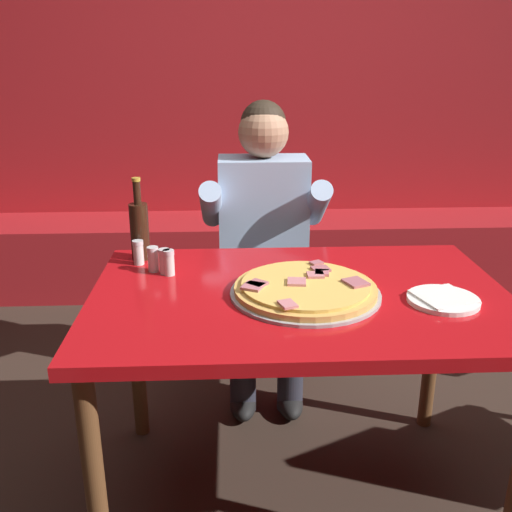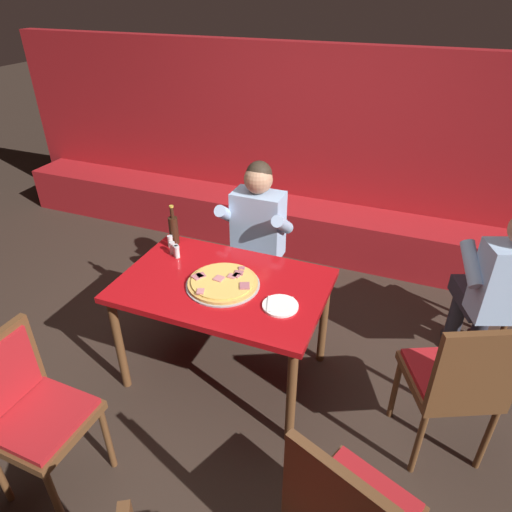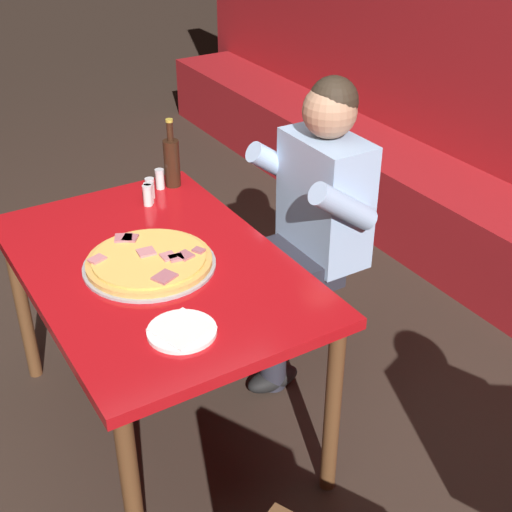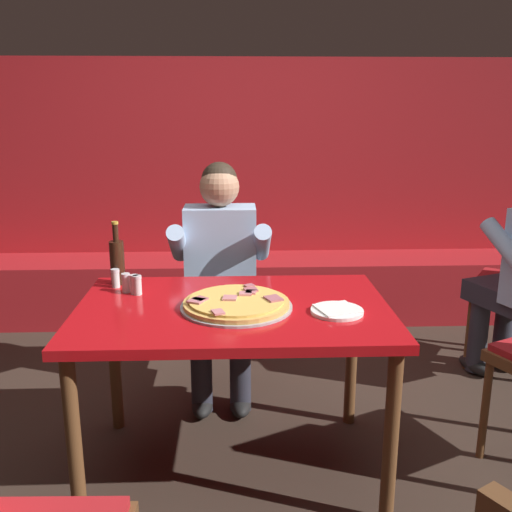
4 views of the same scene
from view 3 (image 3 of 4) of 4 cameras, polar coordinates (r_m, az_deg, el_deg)
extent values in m
plane|color=#33261E|center=(2.96, -7.04, -13.18)|extent=(24.00, 24.00, 0.00)
cube|color=#A3191E|center=(3.78, 19.11, 0.31)|extent=(6.46, 0.48, 0.46)
cylinder|color=brown|center=(3.10, -18.18, -3.82)|extent=(0.06, 0.06, 0.72)
cylinder|color=brown|center=(2.24, -9.83, -18.76)|extent=(0.06, 0.06, 0.72)
cylinder|color=brown|center=(3.28, -6.03, -0.21)|extent=(0.06, 0.06, 0.72)
cylinder|color=brown|center=(2.48, 6.13, -12.22)|extent=(0.06, 0.06, 0.72)
cube|color=#B20F14|center=(2.50, -8.11, -0.91)|extent=(1.28, 0.85, 0.04)
cylinder|color=#9E9EA3|center=(2.47, -8.51, -0.70)|extent=(0.46, 0.46, 0.01)
cylinder|color=gold|center=(2.47, -8.53, -0.43)|extent=(0.43, 0.43, 0.02)
cylinder|color=#E0B251|center=(2.46, -8.56, -0.15)|extent=(0.39, 0.39, 0.01)
cube|color=#B76670|center=(2.43, -6.41, -0.14)|extent=(0.05, 0.05, 0.01)
cube|color=#A85B66|center=(2.44, -5.72, 0.05)|extent=(0.06, 0.06, 0.01)
cube|color=#A85B66|center=(2.46, -4.61, 0.46)|extent=(0.05, 0.05, 0.01)
cube|color=#C6757A|center=(2.48, -8.77, 0.32)|extent=(0.06, 0.06, 0.01)
cube|color=#C6757A|center=(2.44, -7.04, -0.02)|extent=(0.05, 0.05, 0.01)
cube|color=#A85B66|center=(2.33, -7.32, -1.66)|extent=(0.08, 0.09, 0.01)
cube|color=#C6757A|center=(2.47, -12.59, -0.24)|extent=(0.06, 0.06, 0.01)
cube|color=#B76670|center=(2.58, -10.56, 1.44)|extent=(0.08, 0.08, 0.01)
cube|color=#A85B66|center=(2.57, -10.03, 1.43)|extent=(0.07, 0.07, 0.01)
cylinder|color=white|center=(2.14, -5.95, -6.01)|extent=(0.21, 0.21, 0.01)
cube|color=white|center=(2.14, -5.96, -5.79)|extent=(0.19, 0.19, 0.01)
cylinder|color=black|center=(2.99, -6.74, 7.37)|extent=(0.07, 0.07, 0.20)
cylinder|color=black|center=(2.94, -6.91, 9.87)|extent=(0.03, 0.03, 0.08)
cylinder|color=#B29933|center=(2.93, -6.97, 10.71)|extent=(0.03, 0.03, 0.01)
cylinder|color=silver|center=(3.00, -7.69, 6.00)|extent=(0.04, 0.04, 0.07)
cylinder|color=#B23323|center=(3.00, -7.67, 5.75)|extent=(0.03, 0.03, 0.04)
cylinder|color=silver|center=(2.98, -7.75, 6.75)|extent=(0.04, 0.04, 0.01)
cylinder|color=silver|center=(2.88, -8.56, 4.86)|extent=(0.04, 0.04, 0.07)
cylinder|color=#28231E|center=(2.89, -8.54, 4.60)|extent=(0.03, 0.03, 0.04)
cylinder|color=silver|center=(2.86, -8.63, 5.63)|extent=(0.04, 0.04, 0.01)
cylinder|color=silver|center=(2.87, -8.66, 4.69)|extent=(0.04, 0.04, 0.07)
cylinder|color=#516B33|center=(2.87, -8.64, 4.43)|extent=(0.03, 0.03, 0.04)
cylinder|color=silver|center=(2.85, -8.73, 5.46)|extent=(0.04, 0.04, 0.01)
cylinder|color=silver|center=(2.92, -8.47, 5.26)|extent=(0.04, 0.04, 0.07)
cylinder|color=silver|center=(2.93, -8.44, 5.01)|extent=(0.03, 0.03, 0.04)
cylinder|color=silver|center=(2.91, -8.53, 6.03)|extent=(0.04, 0.04, 0.01)
ellipsoid|color=black|center=(3.20, -0.58, -7.79)|extent=(0.11, 0.24, 0.09)
ellipsoid|color=black|center=(3.07, 1.36, -9.79)|extent=(0.11, 0.24, 0.09)
cylinder|color=#282833|center=(3.09, -0.60, -5.12)|extent=(0.11, 0.11, 0.43)
cylinder|color=#282833|center=(2.95, 1.40, -7.08)|extent=(0.11, 0.11, 0.43)
cube|color=#282833|center=(2.91, 2.08, -1.05)|extent=(0.34, 0.40, 0.12)
cube|color=#9EBCE0|center=(2.88, 5.53, 4.62)|extent=(0.38, 0.22, 0.52)
cylinder|color=#9EBCE0|center=(2.96, 1.83, 7.28)|extent=(0.09, 0.30, 0.25)
cylinder|color=#9EBCE0|center=(2.64, 7.02, 3.94)|extent=(0.09, 0.30, 0.25)
sphere|color=tan|center=(2.73, 5.92, 11.48)|extent=(0.21, 0.21, 0.21)
sphere|color=#2D2319|center=(2.73, 6.22, 12.22)|extent=(0.19, 0.19, 0.19)
camera|label=1|loc=(2.41, -49.77, 5.54)|focal=40.00mm
camera|label=2|loc=(1.63, -92.44, 12.14)|focal=32.00mm
camera|label=4|loc=(2.48, -64.50, 1.47)|focal=40.00mm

